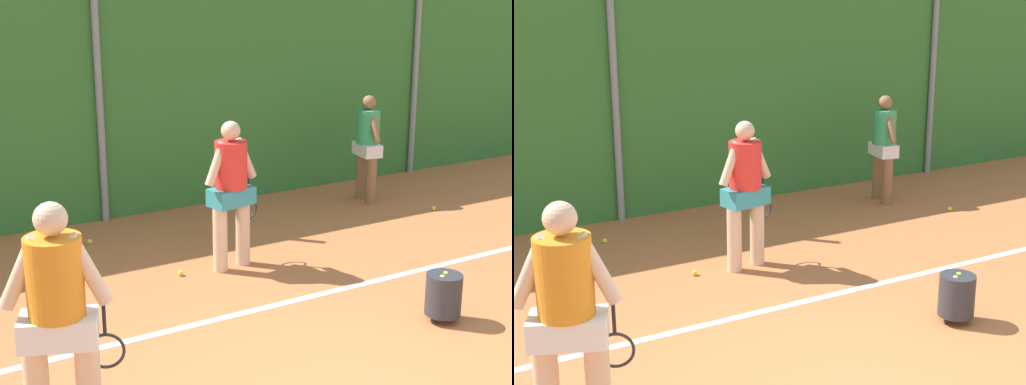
# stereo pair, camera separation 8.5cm
# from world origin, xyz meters

# --- Properties ---
(ground_plane) EXTENTS (29.86, 29.86, 0.00)m
(ground_plane) POSITION_xyz_m (0.00, 1.74, 0.00)
(ground_plane) COLOR #B76638
(hedge_fence_backdrop) EXTENTS (19.41, 0.25, 3.21)m
(hedge_fence_backdrop) POSITION_xyz_m (0.00, 5.92, 1.60)
(hedge_fence_backdrop) COLOR #33702D
(hedge_fence_backdrop) RESTS_ON ground_plane
(fence_post_center) EXTENTS (0.10, 0.10, 3.58)m
(fence_post_center) POSITION_xyz_m (0.00, 5.75, 1.79)
(fence_post_center) COLOR gray
(fence_post_center) RESTS_ON ground_plane
(fence_post_right) EXTENTS (0.10, 0.10, 3.58)m
(fence_post_right) POSITION_xyz_m (5.60, 5.75, 1.79)
(fence_post_right) COLOR gray
(fence_post_right) RESTS_ON ground_plane
(court_baseline_paint) EXTENTS (14.18, 0.10, 0.01)m
(court_baseline_paint) POSITION_xyz_m (0.00, 2.07, 0.00)
(court_baseline_paint) COLOR white
(court_baseline_paint) RESTS_ON ground_plane
(player_foreground_near) EXTENTS (0.82, 0.51, 1.88)m
(player_foreground_near) POSITION_xyz_m (-2.08, 0.71, 1.05)
(player_foreground_near) COLOR beige
(player_foreground_near) RESTS_ON ground_plane
(player_midcourt) EXTENTS (0.79, 0.39, 1.76)m
(player_midcourt) POSITION_xyz_m (0.69, 3.27, 0.99)
(player_midcourt) COLOR beige
(player_midcourt) RESTS_ON ground_plane
(player_backcourt_far) EXTENTS (0.36, 0.68, 1.63)m
(player_backcourt_far) POSITION_xyz_m (3.80, 4.71, 0.92)
(player_backcourt_far) COLOR #8C603D
(player_backcourt_far) RESTS_ON ground_plane
(ball_hopper) EXTENTS (0.36, 0.36, 0.51)m
(ball_hopper) POSITION_xyz_m (1.81, 0.91, 0.29)
(ball_hopper) COLOR #2D2D33
(ball_hopper) RESTS_ON ground_plane
(tennis_ball_0) EXTENTS (0.07, 0.07, 0.07)m
(tennis_ball_0) POSITION_xyz_m (-1.33, 4.93, 0.03)
(tennis_ball_0) COLOR #CCDB33
(tennis_ball_0) RESTS_ON ground_plane
(tennis_ball_6) EXTENTS (0.07, 0.07, 0.07)m
(tennis_ball_6) POSITION_xyz_m (0.04, 3.32, 0.03)
(tennis_ball_6) COLOR #CCDB33
(tennis_ball_6) RESTS_ON ground_plane
(tennis_ball_8) EXTENTS (0.07, 0.07, 0.07)m
(tennis_ball_8) POSITION_xyz_m (-0.52, 4.91, 0.03)
(tennis_ball_8) COLOR #CCDB33
(tennis_ball_8) RESTS_ON ground_plane
(tennis_ball_9) EXTENTS (0.07, 0.07, 0.07)m
(tennis_ball_9) POSITION_xyz_m (4.36, 3.79, 0.03)
(tennis_ball_9) COLOR #CCDB33
(tennis_ball_9) RESTS_ON ground_plane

